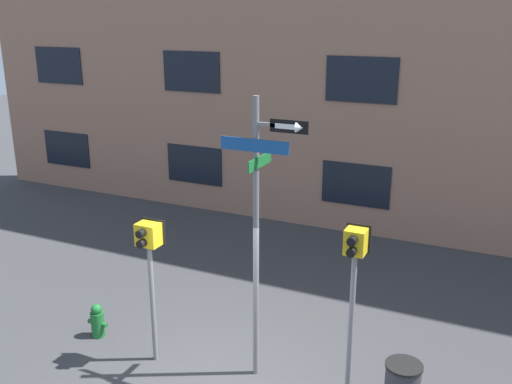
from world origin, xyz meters
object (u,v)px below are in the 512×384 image
(pedestrian_signal_left, at_px, (149,252))
(fire_hydrant, at_px, (97,321))
(street_sign_pole, at_px, (259,220))
(pedestrian_signal_right, at_px, (354,271))

(pedestrian_signal_left, bearing_deg, fire_hydrant, 172.75)
(street_sign_pole, distance_m, pedestrian_signal_right, 1.54)
(street_sign_pole, distance_m, fire_hydrant, 3.86)
(pedestrian_signal_right, bearing_deg, pedestrian_signal_left, -174.57)
(street_sign_pole, xyz_separation_m, pedestrian_signal_right, (1.46, -0.05, -0.50))
(pedestrian_signal_left, relative_size, fire_hydrant, 3.90)
(pedestrian_signal_left, bearing_deg, street_sign_pole, 11.59)
(pedestrian_signal_right, distance_m, fire_hydrant, 4.90)
(street_sign_pole, xyz_separation_m, pedestrian_signal_left, (-1.74, -0.36, -0.68))
(street_sign_pole, relative_size, pedestrian_signal_right, 1.61)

